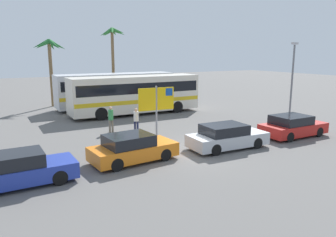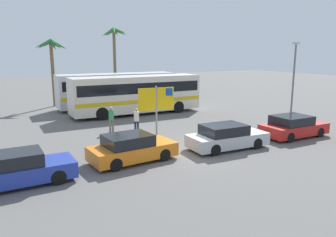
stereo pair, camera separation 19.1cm
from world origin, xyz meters
name	(u,v)px [view 1 (the left image)]	position (x,y,z in m)	size (l,w,h in m)	color
ground	(197,151)	(0.00, 0.00, 0.00)	(120.00, 120.00, 0.00)	#605E5B
bus_front_coach	(135,93)	(1.41, 11.34, 1.78)	(10.85, 2.58, 3.17)	silver
bus_rear_coach	(116,89)	(1.12, 15.25, 1.78)	(10.85, 2.58, 3.17)	silver
ferry_sign	(157,101)	(-0.80, 3.00, 2.33)	(2.20, 0.18, 3.20)	gray
car_red	(293,126)	(6.87, -0.23, 0.64)	(4.17, 1.91, 1.32)	red
car_orange	(132,148)	(-3.58, 0.15, 0.64)	(4.20, 2.15, 1.32)	orange
car_silver	(227,137)	(1.71, -0.28, 0.64)	(4.40, 1.93, 1.32)	#B7BABF
car_blue	(20,170)	(-8.47, -0.38, 0.63)	(4.08, 1.76, 1.32)	#23389E
pedestrian_by_bus	(111,117)	(-2.54, 6.17, 0.99)	(0.32, 0.32, 1.68)	#706656
pedestrian_crossing_lot	(136,119)	(-1.21, 5.16, 0.95)	(0.32, 0.32, 1.62)	#1E2347
lamp_post_left_side	(292,77)	(10.92, 3.49, 3.23)	(0.56, 0.20, 5.82)	slate
palm_tree_seaside	(50,53)	(-3.93, 18.93, 5.00)	(3.08, 2.98, 6.33)	brown
palm_tree_inland	(112,41)	(3.04, 21.24, 6.29)	(2.88, 2.94, 7.76)	brown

